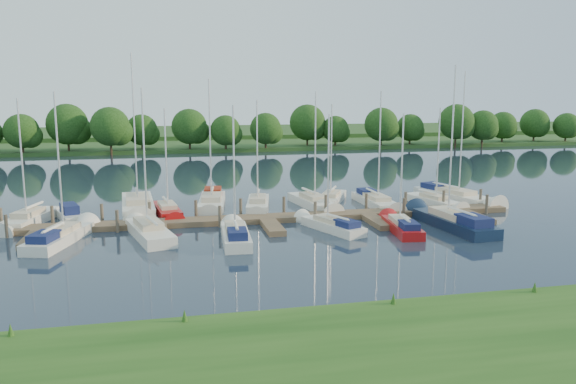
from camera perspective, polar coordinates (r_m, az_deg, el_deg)
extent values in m
plane|color=#1B2837|center=(35.53, -0.04, -5.77)|extent=(260.00, 260.00, 0.00)
cube|color=#1B4413|center=(21.07, 9.69, -16.55)|extent=(90.00, 10.00, 0.50)
cube|color=brown|center=(43.10, -2.31, -2.71)|extent=(40.00, 2.00, 0.40)
cube|color=brown|center=(40.50, -24.47, -4.42)|extent=(1.20, 4.00, 0.40)
cube|color=brown|center=(39.56, -13.05, -4.10)|extent=(1.20, 4.00, 0.40)
cube|color=brown|center=(40.22, -1.56, -3.62)|extent=(1.20, 4.00, 0.40)
cube|color=brown|center=(42.41, 9.13, -3.03)|extent=(1.20, 4.00, 0.40)
cube|color=brown|center=(45.91, 18.48, -2.44)|extent=(1.20, 4.00, 0.40)
cylinder|color=#473D33|center=(45.20, -27.11, -2.69)|extent=(0.24, 0.24, 2.00)
cylinder|color=#473D33|center=(44.43, -22.80, -2.57)|extent=(0.24, 0.24, 2.00)
cylinder|color=#473D33|center=(43.92, -18.36, -2.44)|extent=(0.24, 0.24, 2.00)
cylinder|color=#473D33|center=(43.68, -13.85, -2.28)|extent=(0.24, 0.24, 2.00)
cylinder|color=#473D33|center=(43.71, -9.32, -2.12)|extent=(0.24, 0.24, 2.00)
cylinder|color=#473D33|center=(44.01, -4.83, -1.94)|extent=(0.24, 0.24, 2.00)
cylinder|color=#473D33|center=(44.58, -0.42, -1.75)|extent=(0.24, 0.24, 2.00)
cylinder|color=#473D33|center=(45.41, 3.85, -1.56)|extent=(0.24, 0.24, 2.00)
cylinder|color=#473D33|center=(46.48, 7.94, -1.37)|extent=(0.24, 0.24, 2.00)
cylinder|color=#473D33|center=(47.77, 11.84, -1.18)|extent=(0.24, 0.24, 2.00)
cylinder|color=#473D33|center=(49.28, 15.51, -0.99)|extent=(0.24, 0.24, 2.00)
cylinder|color=#473D33|center=(50.97, 18.94, -0.82)|extent=(0.24, 0.24, 2.00)
cylinder|color=#473D33|center=(42.49, -26.68, -3.40)|extent=(0.24, 0.24, 2.00)
cylinder|color=#473D33|center=(41.27, -16.94, -3.13)|extent=(0.24, 0.24, 2.00)
cylinder|color=#473D33|center=(41.29, -6.93, -2.76)|extent=(0.24, 0.24, 2.00)
cylinder|color=#473D33|center=(42.54, 2.78, -2.33)|extent=(0.24, 0.24, 2.00)
cylinder|color=#473D33|center=(44.93, 11.68, -1.87)|extent=(0.24, 0.24, 2.00)
cylinder|color=#473D33|center=(48.28, 19.52, -1.42)|extent=(0.24, 0.24, 2.00)
cube|color=#23481C|center=(109.07, -8.51, 4.88)|extent=(180.00, 30.00, 0.60)
cube|color=#335525|center=(133.92, -9.25, 5.94)|extent=(220.00, 40.00, 1.40)
cylinder|color=#38281C|center=(98.96, -26.07, 3.91)|extent=(0.36, 0.36, 2.07)
sphere|color=#15330E|center=(98.77, -26.18, 5.37)|extent=(4.82, 4.82, 4.82)
sphere|color=#15330E|center=(98.77, -25.54, 5.01)|extent=(3.44, 3.44, 3.44)
cylinder|color=#38281C|center=(97.27, -21.89, 4.35)|extent=(0.36, 0.36, 2.86)
sphere|color=#15330E|center=(97.04, -22.03, 6.40)|extent=(6.67, 6.67, 6.67)
sphere|color=#15330E|center=(97.06, -21.13, 5.90)|extent=(4.77, 4.77, 4.77)
cylinder|color=#38281C|center=(96.97, -17.88, 4.53)|extent=(0.36, 0.36, 2.74)
sphere|color=#15330E|center=(96.75, -17.99, 6.51)|extent=(6.39, 6.39, 6.39)
sphere|color=#15330E|center=(96.87, -17.14, 6.01)|extent=(4.56, 4.56, 4.56)
cylinder|color=#38281C|center=(95.27, -14.25, 4.61)|extent=(0.36, 0.36, 2.69)
sphere|color=#15330E|center=(95.04, -14.34, 6.58)|extent=(6.28, 6.28, 6.28)
sphere|color=#15330E|center=(95.25, -13.50, 6.08)|extent=(4.49, 4.49, 4.49)
cylinder|color=#38281C|center=(97.64, -9.69, 4.91)|extent=(0.36, 0.36, 2.75)
sphere|color=#15330E|center=(97.42, -9.75, 6.88)|extent=(6.43, 6.43, 6.43)
sphere|color=#15330E|center=(97.74, -8.93, 6.37)|extent=(4.59, 4.59, 4.59)
cylinder|color=#38281C|center=(97.30, -6.75, 4.75)|extent=(0.36, 0.36, 2.03)
sphere|color=#15330E|center=(97.11, -6.78, 6.21)|extent=(4.75, 4.75, 4.75)
sphere|color=#15330E|center=(97.46, -6.18, 5.83)|extent=(3.39, 3.39, 3.39)
cylinder|color=#38281C|center=(96.50, -1.56, 4.89)|extent=(0.36, 0.36, 2.45)
sphere|color=#15330E|center=(96.29, -1.56, 6.67)|extent=(5.71, 5.71, 5.71)
sphere|color=#15330E|center=(96.77, -0.87, 6.20)|extent=(4.08, 4.08, 4.08)
cylinder|color=#38281C|center=(99.12, 1.63, 4.94)|extent=(0.36, 0.36, 2.14)
sphere|color=#15330E|center=(98.93, 1.64, 6.45)|extent=(4.99, 4.99, 4.99)
sphere|color=#15330E|center=(99.44, 2.21, 6.05)|extent=(3.57, 3.57, 3.57)
cylinder|color=#38281C|center=(99.12, 5.06, 4.92)|extent=(0.36, 0.36, 2.19)
sphere|color=#15330E|center=(98.93, 5.09, 6.47)|extent=(5.12, 5.12, 5.12)
sphere|color=#15330E|center=(99.49, 5.65, 6.05)|extent=(3.66, 3.66, 3.66)
cylinder|color=#38281C|center=(101.82, 8.66, 5.14)|extent=(0.36, 0.36, 2.76)
sphere|color=#15330E|center=(101.60, 8.71, 7.03)|extent=(6.45, 6.45, 6.45)
sphere|color=#15330E|center=(102.34, 9.38, 6.52)|extent=(4.60, 4.60, 4.60)
cylinder|color=#38281C|center=(107.11, 12.64, 5.06)|extent=(0.36, 0.36, 2.08)
sphere|color=#15330E|center=(106.93, 12.69, 6.42)|extent=(4.86, 4.86, 4.86)
sphere|color=#15330E|center=(107.60, 13.14, 6.05)|extent=(3.47, 3.47, 3.47)
cylinder|color=#38281C|center=(107.02, 16.25, 5.01)|extent=(0.36, 0.36, 2.51)
sphere|color=#15330E|center=(106.82, 16.33, 6.65)|extent=(5.86, 5.86, 5.86)
sphere|color=#15330E|center=(107.65, 16.84, 6.20)|extent=(4.19, 4.19, 4.19)
cylinder|color=#38281C|center=(111.64, 18.15, 5.07)|extent=(0.36, 0.36, 2.41)
sphere|color=#15330E|center=(111.46, 18.23, 6.58)|extent=(5.61, 5.61, 5.61)
sphere|color=#15330E|center=(112.28, 18.69, 6.17)|extent=(4.01, 4.01, 4.01)
cylinder|color=#38281C|center=(114.17, 22.02, 5.05)|extent=(0.36, 0.36, 2.85)
sphere|color=#15330E|center=(113.97, 22.13, 6.79)|extent=(6.64, 6.64, 6.64)
sphere|color=#15330E|center=(114.99, 22.63, 6.31)|extent=(4.74, 4.74, 4.74)
cylinder|color=#38281C|center=(119.44, 23.32, 5.04)|extent=(0.36, 0.36, 2.38)
sphere|color=#15330E|center=(119.27, 23.42, 6.43)|extent=(5.56, 5.56, 5.56)
sphere|color=#15330E|center=(120.17, 23.80, 6.04)|extent=(3.97, 3.97, 3.97)
cylinder|color=#38281C|center=(122.10, 26.38, 4.85)|extent=(0.36, 0.36, 2.16)
sphere|color=#15330E|center=(121.94, 26.48, 6.09)|extent=(5.05, 5.05, 5.05)
sphere|color=#15330E|center=(122.81, 26.79, 5.75)|extent=(3.61, 3.61, 3.61)
cube|color=silver|center=(46.48, -24.62, -2.75)|extent=(3.36, 6.63, 1.12)
cone|color=silver|center=(43.74, -26.51, -3.64)|extent=(1.44, 2.39, 0.89)
cube|color=#C5B498|center=(46.06, -24.87, -1.96)|extent=(2.03, 3.12, 0.51)
cylinder|color=silver|center=(45.18, -25.43, 3.13)|extent=(0.12, 0.12, 8.63)
cylinder|color=silver|center=(46.82, -24.37, -1.23)|extent=(0.83, 2.81, 0.10)
cylinder|color=silver|center=(46.82, -24.37, -1.23)|extent=(0.85, 2.52, 0.20)
cube|color=silver|center=(46.46, -21.26, -2.52)|extent=(2.65, 4.36, 0.91)
cone|color=silver|center=(44.46, -20.77, -3.03)|extent=(1.05, 1.40, 0.68)
cube|color=#151E4C|center=(46.32, -21.31, -1.65)|extent=(1.78, 2.51, 0.82)
cube|color=silver|center=(49.14, -15.00, -1.54)|extent=(3.13, 9.10, 1.24)
cone|color=silver|center=(44.75, -14.84, -2.63)|extent=(1.47, 3.21, 1.25)
cube|color=#C5B498|center=(48.55, -15.03, -0.70)|extent=(2.16, 4.15, 0.56)
cylinder|color=silver|center=(47.41, -15.33, 6.19)|extent=(0.12, 0.12, 12.08)
cylinder|color=silver|center=(49.79, -15.10, 0.08)|extent=(0.39, 4.02, 0.10)
cylinder|color=silver|center=(49.79, -15.10, 0.08)|extent=(0.45, 3.58, 0.20)
cube|color=#A60F10|center=(46.56, -12.19, -2.04)|extent=(2.47, 6.03, 0.99)
cone|color=#A60F10|center=(43.73, -11.61, -2.79)|extent=(1.11, 2.15, 0.82)
cube|color=#C5B498|center=(46.16, -12.16, -1.37)|extent=(1.60, 2.79, 0.45)
cylinder|color=silver|center=(45.30, -12.28, 3.31)|extent=(0.12, 0.12, 7.90)
cylinder|color=silver|center=(46.95, -12.34, -0.74)|extent=(0.48, 2.62, 0.10)
cylinder|color=silver|center=(46.95, -12.34, -0.74)|extent=(0.54, 2.35, 0.20)
cube|color=silver|center=(48.96, -7.72, -1.32)|extent=(3.02, 7.70, 1.18)
cone|color=silver|center=(45.30, -7.92, -2.24)|extent=(1.37, 2.73, 1.05)
cube|color=#C5B498|center=(48.45, -7.76, -0.52)|extent=(1.98, 3.54, 0.54)
cube|color=maroon|center=(50.87, -7.64, 0.10)|extent=(1.74, 2.41, 0.59)
cylinder|color=silver|center=(47.45, -7.92, 5.22)|extent=(0.12, 0.12, 10.11)
cylinder|color=silver|center=(49.48, -7.72, 0.20)|extent=(0.52, 3.36, 0.10)
cylinder|color=silver|center=(49.48, -7.72, 0.20)|extent=(0.57, 3.00, 0.20)
cube|color=silver|center=(47.92, -3.06, -1.49)|extent=(2.93, 6.46, 1.12)
cone|color=silver|center=(44.86, -3.19, -2.28)|extent=(1.28, 2.31, 0.87)
cube|color=#C5B498|center=(47.47, -3.08, -0.72)|extent=(1.83, 3.01, 0.51)
cylinder|color=silver|center=(46.59, -3.14, 4.13)|extent=(0.12, 0.12, 8.43)
cylinder|color=silver|center=(48.32, -3.05, -0.04)|extent=(0.65, 2.77, 0.10)
cylinder|color=silver|center=(48.32, -3.05, -0.04)|extent=(0.68, 2.49, 0.20)
cube|color=silver|center=(48.84, 2.42, -1.27)|extent=(2.92, 6.97, 1.12)
cone|color=silver|center=(45.83, 4.11, -2.03)|extent=(1.30, 2.48, 0.95)
cube|color=#C5B498|center=(48.40, 2.58, -0.51)|extent=(1.87, 3.22, 0.51)
cylinder|color=silver|center=(47.50, 2.79, 4.66)|extent=(0.12, 0.12, 9.12)
cylinder|color=silver|center=(49.24, 2.11, 0.15)|extent=(0.57, 3.02, 0.10)
cylinder|color=silver|center=(49.24, 2.11, 0.15)|extent=(0.62, 2.70, 0.20)
cube|color=silver|center=(50.86, 4.47, -0.84)|extent=(4.24, 6.15, 0.99)
cone|color=silver|center=(47.95, 3.84, -1.49)|extent=(1.71, 2.27, 0.84)
cube|color=#C5B498|center=(50.46, 4.42, -0.22)|extent=(2.36, 3.00, 0.45)
cylinder|color=silver|center=(49.63, 4.42, 4.20)|extent=(0.12, 0.12, 8.15)
cylinder|color=silver|center=(51.28, 4.61, 0.35)|extent=(1.32, 2.47, 0.10)
cylinder|color=silver|center=(51.28, 4.61, 0.35)|extent=(1.27, 2.24, 0.20)
cube|color=silver|center=(49.86, 8.83, -1.15)|extent=(2.03, 6.88, 0.99)
cone|color=silver|center=(46.77, 10.40, -1.93)|extent=(1.00, 2.41, 0.96)
cube|color=#C5B498|center=(49.43, 9.00, -0.53)|extent=(1.49, 3.10, 0.45)
cube|color=#151E4C|center=(51.48, 8.05, 0.01)|extent=(1.38, 2.08, 0.49)
cylinder|color=silver|center=(48.52, 9.29, 4.62)|extent=(0.12, 0.12, 9.24)
cylinder|color=silver|center=(50.31, 8.57, 0.08)|extent=(0.15, 3.08, 0.10)
cylinder|color=silver|center=(50.31, 8.57, 0.08)|extent=(0.25, 2.74, 0.20)
cube|color=silver|center=(51.11, 14.38, -1.08)|extent=(2.87, 6.04, 0.97)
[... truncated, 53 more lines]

